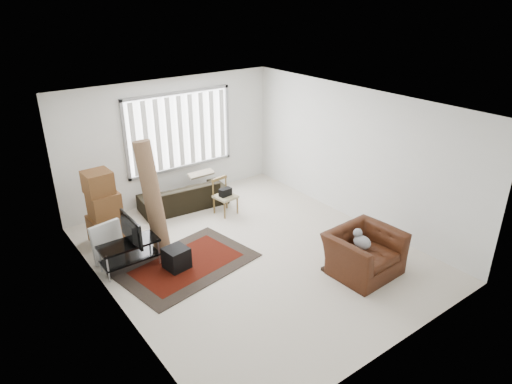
% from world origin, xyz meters
% --- Properties ---
extents(room, '(6.00, 6.02, 2.71)m').
position_xyz_m(room, '(0.03, 0.51, 1.76)').
color(room, beige).
rests_on(room, ground).
extents(persian_rug, '(2.46, 1.85, 0.02)m').
position_xyz_m(persian_rug, '(-1.14, 0.40, 0.01)').
color(persian_rug, black).
rests_on(persian_rug, ground).
extents(tv_stand, '(0.99, 0.44, 0.49)m').
position_xyz_m(tv_stand, '(-1.95, 0.88, 0.36)').
color(tv_stand, black).
rests_on(tv_stand, ground).
extents(tv, '(0.10, 0.80, 0.46)m').
position_xyz_m(tv, '(-1.95, 0.88, 0.72)').
color(tv, black).
rests_on(tv, tv_stand).
extents(subwoofer, '(0.42, 0.42, 0.37)m').
position_xyz_m(subwoofer, '(-1.33, 0.40, 0.21)').
color(subwoofer, black).
rests_on(subwoofer, persian_rug).
extents(moving_boxes, '(0.59, 0.54, 1.40)m').
position_xyz_m(moving_boxes, '(-1.93, 2.03, 0.65)').
color(moving_boxes, brown).
rests_on(moving_boxes, ground).
extents(white_flatpack, '(0.57, 0.24, 0.71)m').
position_xyz_m(white_flatpack, '(-2.15, 1.36, 0.35)').
color(white_flatpack, silver).
rests_on(white_flatpack, ground).
extents(rolled_rug, '(0.43, 0.68, 2.06)m').
position_xyz_m(rolled_rug, '(-1.31, 1.20, 1.03)').
color(rolled_rug, brown).
rests_on(rolled_rug, ground).
extents(sofa, '(1.95, 1.00, 0.72)m').
position_xyz_m(sofa, '(-0.07, 2.45, 0.36)').
color(sofa, black).
rests_on(sofa, ground).
extents(side_chair, '(0.46, 0.46, 0.77)m').
position_xyz_m(side_chair, '(0.49, 1.67, 0.43)').
color(side_chair, '#897C59').
rests_on(side_chair, ground).
extents(armchair, '(1.18, 1.03, 0.84)m').
position_xyz_m(armchair, '(1.13, -1.56, 0.42)').
color(armchair, '#3B1A0C').
rests_on(armchair, ground).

